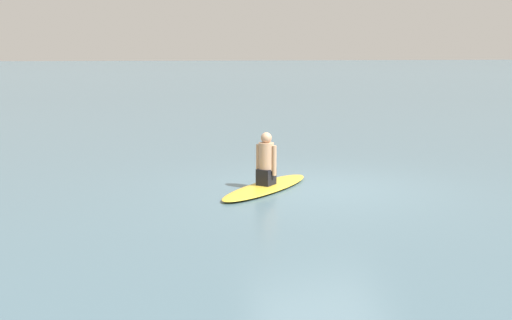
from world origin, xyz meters
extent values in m
plane|color=slate|center=(0.00, 0.00, 0.00)|extent=(400.00, 400.00, 0.00)
ellipsoid|color=gold|center=(0.20, 0.98, 0.04)|extent=(2.36, 2.41, 0.09)
cube|color=black|center=(0.20, 0.98, 0.23)|extent=(0.40, 0.40, 0.29)
cylinder|color=tan|center=(0.20, 0.98, 0.61)|extent=(0.39, 0.39, 0.49)
sphere|color=tan|center=(0.20, 0.98, 0.94)|extent=(0.20, 0.20, 0.20)
cylinder|color=tan|center=(0.08, 0.86, 0.54)|extent=(0.11, 0.11, 0.54)
cylinder|color=tan|center=(0.32, 1.10, 0.54)|extent=(0.11, 0.11, 0.54)
camera|label=1|loc=(-10.49, 4.02, 2.43)|focal=44.19mm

